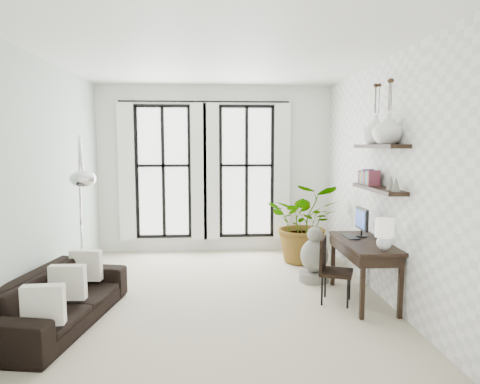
{
  "coord_description": "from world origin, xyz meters",
  "views": [
    {
      "loc": [
        0.0,
        -5.79,
        2.06
      ],
      "look_at": [
        0.35,
        0.3,
        1.4
      ],
      "focal_mm": 32.0,
      "sensor_mm": 36.0,
      "label": 1
    }
  ],
  "objects": [
    {
      "name": "vase_b",
      "position": [
        2.11,
        -0.22,
        2.27
      ],
      "size": [
        0.37,
        0.37,
        0.38
      ],
      "primitive_type": "imported",
      "color": "white",
      "rests_on": "shelf_upper"
    },
    {
      "name": "floor",
      "position": [
        0.0,
        0.0,
        0.0
      ],
      "size": [
        5.0,
        5.0,
        0.0
      ],
      "primitive_type": "plane",
      "color": "#BCB295",
      "rests_on": "ground"
    },
    {
      "name": "throw_pillows",
      "position": [
        -1.7,
        -0.93,
        0.5
      ],
      "size": [
        0.4,
        1.52,
        0.4
      ],
      "color": "beige",
      "rests_on": "sofa"
    },
    {
      "name": "buddha",
      "position": [
        1.49,
        0.48,
        0.35
      ],
      "size": [
        0.47,
        0.47,
        0.84
      ],
      "color": "gray",
      "rests_on": "floor"
    },
    {
      "name": "wall_right",
      "position": [
        2.25,
        0.0,
        1.6
      ],
      "size": [
        0.0,
        5.0,
        5.0
      ],
      "primitive_type": "plane",
      "rotation": [
        1.57,
        0.0,
        -1.57
      ],
      "color": "white",
      "rests_on": "floor"
    },
    {
      "name": "wall_left",
      "position": [
        -2.25,
        0.0,
        1.6
      ],
      "size": [
        0.0,
        5.0,
        5.0
      ],
      "primitive_type": "plane",
      "rotation": [
        1.57,
        0.0,
        1.57
      ],
      "color": "#AEC2B4",
      "rests_on": "floor"
    },
    {
      "name": "wall_shelves",
      "position": [
        2.11,
        -0.33,
        1.73
      ],
      "size": [
        0.25,
        1.3,
        0.6
      ],
      "color": "black",
      "rests_on": "wall_right"
    },
    {
      "name": "vase_a",
      "position": [
        2.11,
        -0.62,
        2.27
      ],
      "size": [
        0.37,
        0.37,
        0.38
      ],
      "primitive_type": "imported",
      "color": "white",
      "rests_on": "shelf_upper"
    },
    {
      "name": "windows",
      "position": [
        -0.2,
        2.43,
        1.56
      ],
      "size": [
        3.26,
        0.13,
        2.65
      ],
      "color": "white",
      "rests_on": "wall_back"
    },
    {
      "name": "plant",
      "position": [
        1.57,
        1.56,
        0.71
      ],
      "size": [
        1.49,
        1.36,
        1.41
      ],
      "primitive_type": "imported",
      "rotation": [
        0.0,
        0.0,
        -0.23
      ],
      "color": "#2D7228",
      "rests_on": "floor"
    },
    {
      "name": "sofa",
      "position": [
        -1.8,
        -0.93,
        0.3
      ],
      "size": [
        1.15,
        2.19,
        0.61
      ],
      "primitive_type": "imported",
      "rotation": [
        0.0,
        0.0,
        1.4
      ],
      "color": "black",
      "rests_on": "floor"
    },
    {
      "name": "desk_chair",
      "position": [
        1.5,
        -0.39,
        0.49
      ],
      "size": [
        0.53,
        0.53,
        0.86
      ],
      "rotation": [
        0.0,
        0.0,
        -0.38
      ],
      "color": "black",
      "rests_on": "floor"
    },
    {
      "name": "arc_lamp",
      "position": [
        -1.7,
        -0.31,
        1.69
      ],
      "size": [
        0.71,
        1.45,
        2.19
      ],
      "color": "silver",
      "rests_on": "floor"
    },
    {
      "name": "wall_back",
      "position": [
        0.0,
        2.5,
        1.6
      ],
      "size": [
        4.5,
        0.0,
        4.5
      ],
      "primitive_type": "plane",
      "rotation": [
        1.57,
        0.0,
        0.0
      ],
      "color": "white",
      "rests_on": "floor"
    },
    {
      "name": "desk",
      "position": [
        1.94,
        -0.42,
        0.75
      ],
      "size": [
        0.58,
        1.37,
        1.2
      ],
      "color": "black",
      "rests_on": "floor"
    },
    {
      "name": "ceiling",
      "position": [
        0.0,
        0.0,
        3.2
      ],
      "size": [
        5.0,
        5.0,
        0.0
      ],
      "primitive_type": "plane",
      "color": "white",
      "rests_on": "wall_back"
    }
  ]
}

